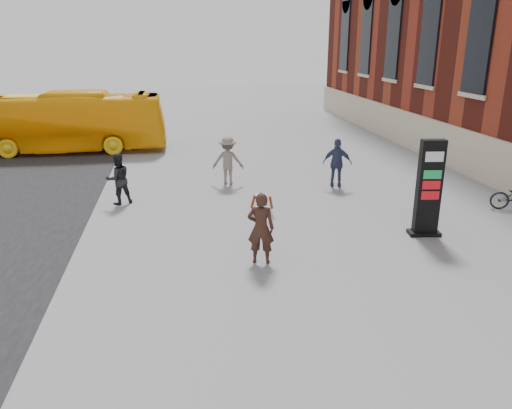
{
  "coord_description": "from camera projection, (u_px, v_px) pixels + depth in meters",
  "views": [
    {
      "loc": [
        -2.16,
        -10.57,
        5.27
      ],
      "look_at": [
        -0.24,
        1.61,
        1.19
      ],
      "focal_mm": 35.0,
      "sensor_mm": 36.0,
      "label": 1
    }
  ],
  "objects": [
    {
      "name": "pedestrian_c",
      "position": [
        337.0,
        163.0,
        18.51
      ],
      "size": [
        1.15,
        0.76,
        1.82
      ],
      "primitive_type": "imported",
      "rotation": [
        0.0,
        0.0,
        2.82
      ],
      "color": "#333E5D",
      "rests_on": "ground"
    },
    {
      "name": "pedestrian_a",
      "position": [
        118.0,
        179.0,
        16.6
      ],
      "size": [
        1.02,
        0.92,
        1.72
      ],
      "primitive_type": "imported",
      "rotation": [
        0.0,
        0.0,
        3.54
      ],
      "color": "black",
      "rests_on": "ground"
    },
    {
      "name": "bus",
      "position": [
        56.0,
        122.0,
        24.18
      ],
      "size": [
        10.48,
        2.55,
        2.91
      ],
      "primitive_type": "imported",
      "rotation": [
        0.0,
        0.0,
        1.56
      ],
      "color": "yellow",
      "rests_on": "road"
    },
    {
      "name": "pedestrian_b",
      "position": [
        228.0,
        161.0,
        18.88
      ],
      "size": [
        1.29,
        0.89,
        1.83
      ],
      "primitive_type": "imported",
      "rotation": [
        0.0,
        0.0,
        2.95
      ],
      "color": "slate",
      "rests_on": "ground"
    },
    {
      "name": "info_pylon",
      "position": [
        429.0,
        189.0,
        13.75
      ],
      "size": [
        0.92,
        0.55,
        2.73
      ],
      "rotation": [
        0.0,
        0.0,
        -0.13
      ],
      "color": "black",
      "rests_on": "ground"
    },
    {
      "name": "woman",
      "position": [
        261.0,
        227.0,
        12.13
      ],
      "size": [
        0.8,
        0.76,
        1.81
      ],
      "rotation": [
        0.0,
        0.0,
        2.87
      ],
      "color": "#331D13",
      "rests_on": "ground"
    },
    {
      "name": "ground",
      "position": [
        277.0,
        272.0,
        11.89
      ],
      "size": [
        100.0,
        100.0,
        0.0
      ],
      "primitive_type": "plane",
      "color": "#9E9EA3"
    }
  ]
}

